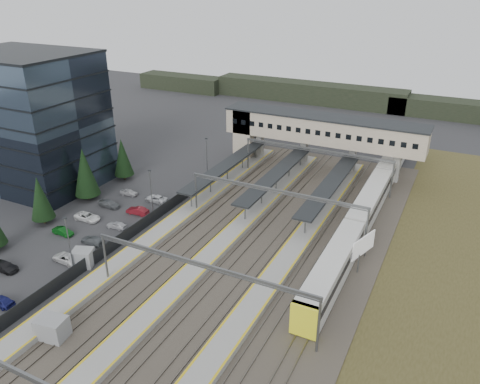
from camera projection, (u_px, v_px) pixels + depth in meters
The scene contains 15 objects.
ground at pixel (158, 256), 66.32m from camera, with size 220.00×220.00×0.00m, color #2B2B2D.
office_building at pixel (29, 120), 85.46m from camera, with size 24.30×18.30×24.30m.
conifer_row at pixel (19, 206), 70.01m from camera, with size 4.42×49.82×9.50m.
car_park at pixel (62, 246), 67.67m from camera, with size 10.43×44.55×1.28m.
lampposts at pixel (116, 214), 68.74m from camera, with size 0.50×53.25×8.07m.
fence at pixel (142, 225), 72.58m from camera, with size 0.08×90.00×2.00m.
relay_cabin_near at pixel (52, 329), 50.74m from camera, with size 3.46×2.75×2.63m.
relay_cabin_far at pixel (83, 258), 63.65m from camera, with size 3.31×3.06×2.45m.
rail_corridor at pixel (232, 253), 66.50m from camera, with size 34.00×90.00×0.92m.
canopies at pixel (277, 173), 83.81m from camera, with size 23.10×30.00×3.28m.
footbridge at pixel (309, 130), 94.03m from camera, with size 40.40×6.40×11.20m.
gantries at pixel (243, 228), 61.40m from camera, with size 28.40×62.28×7.17m.
train at pixel (369, 203), 76.66m from camera, with size 3.14×65.55×3.95m.
billboard at pixel (363, 246), 62.98m from camera, with size 1.81×5.21×4.51m.
treeline_far at pixel (421, 107), 130.52m from camera, with size 170.00×19.00×7.00m.
Camera 1 is at (35.51, -45.31, 36.10)m, focal length 35.00 mm.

